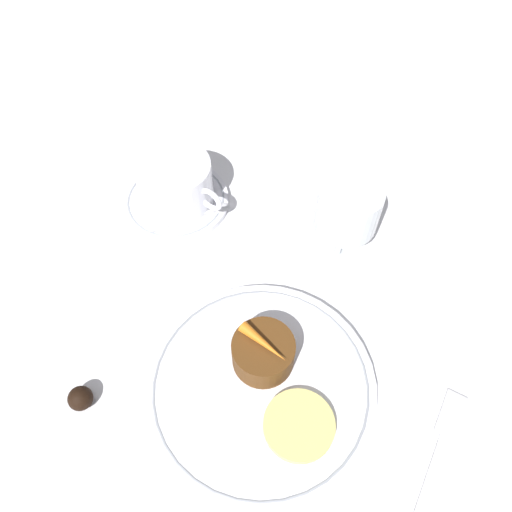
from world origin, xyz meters
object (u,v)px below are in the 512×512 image
fork (438,453)px  dessert_cake (263,353)px  dinner_plate (261,386)px  coffee_cup (175,181)px  wine_glass (347,212)px

fork → dessert_cake: bearing=-173.9°
fork → dinner_plate: bearing=-166.1°
coffee_cup → wine_glass: wine_glass is taller
coffee_cup → fork: coffee_cup is taller
dinner_plate → dessert_cake: size_ratio=3.65×
fork → wine_glass: bearing=142.4°
wine_glass → fork: 0.27m
coffee_cup → fork: size_ratio=0.68×
wine_glass → dessert_cake: size_ratio=1.79×
dinner_plate → dessert_cake: 0.04m
coffee_cup → dessert_cake: coffee_cup is taller
dinner_plate → fork: size_ratio=1.33×
dinner_plate → wine_glass: bearing=95.5°
dinner_plate → fork: dinner_plate is taller
dinner_plate → dessert_cake: bearing=119.5°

